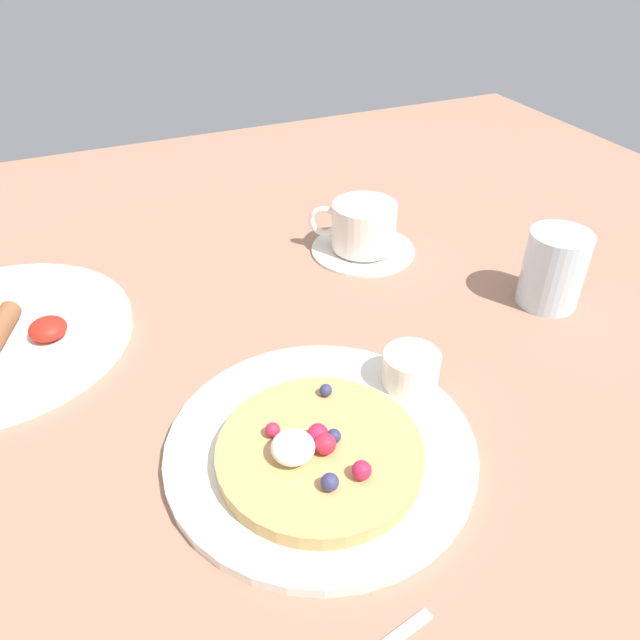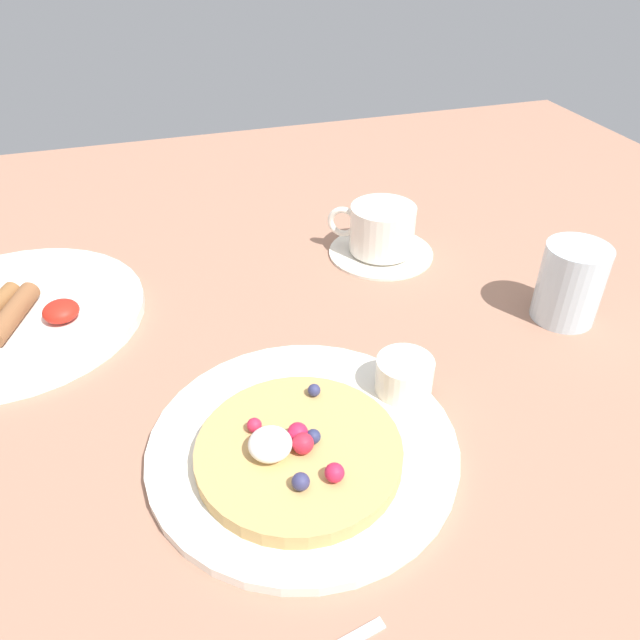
{
  "view_description": "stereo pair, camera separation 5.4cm",
  "coord_description": "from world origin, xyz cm",
  "px_view_note": "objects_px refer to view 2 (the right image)",
  "views": [
    {
      "loc": [
        -18.06,
        -43.2,
        39.34
      ],
      "look_at": [
        1.42,
        1.08,
        4.0
      ],
      "focal_mm": 33.74,
      "sensor_mm": 36.0,
      "label": 1
    },
    {
      "loc": [
        -12.99,
        -45.1,
        39.34
      ],
      "look_at": [
        1.42,
        1.08,
        4.0
      ],
      "focal_mm": 33.74,
      "sensor_mm": 36.0,
      "label": 2
    }
  ],
  "objects_px": {
    "syrup_ramekin": "(404,375)",
    "coffee_saucer": "(381,251)",
    "breakfast_plate": "(15,316)",
    "coffee_cup": "(381,228)",
    "pancake_plate": "(303,446)",
    "water_glass": "(570,283)"
  },
  "relations": [
    {
      "from": "syrup_ramekin",
      "to": "coffee_cup",
      "type": "relative_size",
      "value": 0.51
    },
    {
      "from": "pancake_plate",
      "to": "water_glass",
      "type": "bearing_deg",
      "value": 17.21
    },
    {
      "from": "pancake_plate",
      "to": "coffee_cup",
      "type": "height_order",
      "value": "coffee_cup"
    },
    {
      "from": "coffee_cup",
      "to": "coffee_saucer",
      "type": "bearing_deg",
      "value": -31.73
    },
    {
      "from": "breakfast_plate",
      "to": "syrup_ramekin",
      "type": "bearing_deg",
      "value": -33.8
    },
    {
      "from": "pancake_plate",
      "to": "water_glass",
      "type": "xyz_separation_m",
      "value": [
        0.33,
        0.1,
        0.04
      ]
    },
    {
      "from": "breakfast_plate",
      "to": "water_glass",
      "type": "xyz_separation_m",
      "value": [
        0.58,
        -0.17,
        0.04
      ]
    },
    {
      "from": "pancake_plate",
      "to": "breakfast_plate",
      "type": "relative_size",
      "value": 0.94
    },
    {
      "from": "syrup_ramekin",
      "to": "coffee_cup",
      "type": "bearing_deg",
      "value": 72.59
    },
    {
      "from": "coffee_saucer",
      "to": "water_glass",
      "type": "height_order",
      "value": "water_glass"
    },
    {
      "from": "breakfast_plate",
      "to": "coffee_cup",
      "type": "xyz_separation_m",
      "value": [
        0.44,
        0.02,
        0.03
      ]
    },
    {
      "from": "pancake_plate",
      "to": "coffee_saucer",
      "type": "bearing_deg",
      "value": 57.04
    },
    {
      "from": "coffee_saucer",
      "to": "coffee_cup",
      "type": "xyz_separation_m",
      "value": [
        -0.0,
        0.0,
        0.03
      ]
    },
    {
      "from": "syrup_ramekin",
      "to": "coffee_saucer",
      "type": "bearing_deg",
      "value": 72.26
    },
    {
      "from": "pancake_plate",
      "to": "breakfast_plate",
      "type": "bearing_deg",
      "value": 132.43
    },
    {
      "from": "water_glass",
      "to": "syrup_ramekin",
      "type": "bearing_deg",
      "value": -163.26
    },
    {
      "from": "coffee_cup",
      "to": "syrup_ramekin",
      "type": "bearing_deg",
      "value": -107.41
    },
    {
      "from": "syrup_ramekin",
      "to": "breakfast_plate",
      "type": "distance_m",
      "value": 0.43
    },
    {
      "from": "pancake_plate",
      "to": "coffee_saucer",
      "type": "relative_size",
      "value": 1.95
    },
    {
      "from": "breakfast_plate",
      "to": "coffee_saucer",
      "type": "xyz_separation_m",
      "value": [
        0.44,
        0.02,
        -0.0
      ]
    },
    {
      "from": "coffee_saucer",
      "to": "water_glass",
      "type": "relative_size",
      "value": 1.53
    },
    {
      "from": "coffee_saucer",
      "to": "water_glass",
      "type": "xyz_separation_m",
      "value": [
        0.14,
        -0.19,
        0.04
      ]
    }
  ]
}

